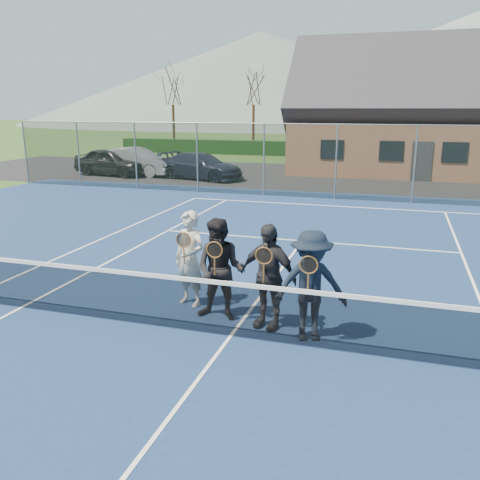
{
  "coord_description": "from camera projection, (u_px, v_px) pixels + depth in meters",
  "views": [
    {
      "loc": [
        2.41,
        -7.22,
        3.64
      ],
      "look_at": [
        -0.31,
        1.5,
        1.25
      ],
      "focal_mm": 38.0,
      "sensor_mm": 36.0,
      "label": 1
    }
  ],
  "objects": [
    {
      "name": "ground",
      "position": [
        350.0,
        179.0,
        26.76
      ],
      "size": [
        220.0,
        220.0,
        0.0
      ],
      "primitive_type": "plane",
      "color": "#2C4C1B",
      "rests_on": "ground"
    },
    {
      "name": "court_surface",
      "position": [
        231.0,
        337.0,
        8.29
      ],
      "size": [
        30.0,
        30.0,
        0.02
      ],
      "primitive_type": "cube",
      "color": "navy",
      "rests_on": "ground"
    },
    {
      "name": "tarmac_carpark",
      "position": [
        276.0,
        176.0,
        27.91
      ],
      "size": [
        40.0,
        12.0,
        0.01
      ],
      "primitive_type": "cube",
      "color": "black",
      "rests_on": "ground"
    },
    {
      "name": "hedge_row",
      "position": [
        366.0,
        150.0,
        37.71
      ],
      "size": [
        40.0,
        1.2,
        1.1
      ],
      "primitive_type": "cube",
      "color": "black",
      "rests_on": "ground"
    },
    {
      "name": "hill_west",
      "position": [
        261.0,
        80.0,
        100.95
      ],
      "size": [
        110.0,
        110.0,
        18.0
      ],
      "primitive_type": "cone",
      "color": "#506059",
      "rests_on": "ground"
    },
    {
      "name": "car_a",
      "position": [
        112.0,
        162.0,
        27.87
      ],
      "size": [
        4.61,
        2.41,
        1.5
      ],
      "primitive_type": "imported",
      "rotation": [
        0.0,
        0.0,
        1.42
      ],
      "color": "black",
      "rests_on": "ground"
    },
    {
      "name": "car_b",
      "position": [
        136.0,
        162.0,
        27.85
      ],
      "size": [
        4.66,
        1.92,
        1.5
      ],
      "primitive_type": "imported",
      "rotation": [
        0.0,
        0.0,
        1.5
      ],
      "color": "gray",
      "rests_on": "ground"
    },
    {
      "name": "car_c",
      "position": [
        201.0,
        166.0,
        26.41
      ],
      "size": [
        5.0,
        3.07,
        1.35
      ],
      "primitive_type": "imported",
      "rotation": [
        0.0,
        0.0,
        1.3
      ],
      "color": "#181B30",
      "rests_on": "ground"
    },
    {
      "name": "court_markings",
      "position": [
        231.0,
        336.0,
        8.28
      ],
      "size": [
        11.03,
        23.83,
        0.01
      ],
      "color": "white",
      "rests_on": "court_surface"
    },
    {
      "name": "tennis_net",
      "position": [
        231.0,
        307.0,
        8.15
      ],
      "size": [
        11.68,
        0.08,
        1.1
      ],
      "color": "slate",
      "rests_on": "ground"
    },
    {
      "name": "perimeter_fence",
      "position": [
        336.0,
        162.0,
        20.37
      ],
      "size": [
        30.07,
        0.07,
        3.02
      ],
      "color": "slate",
      "rests_on": "ground"
    },
    {
      "name": "clubhouse",
      "position": [
        434.0,
        101.0,
        28.29
      ],
      "size": [
        15.6,
        8.2,
        7.7
      ],
      "color": "#9E6B4C",
      "rests_on": "ground"
    },
    {
      "name": "tree_a",
      "position": [
        172.0,
        81.0,
        41.91
      ],
      "size": [
        3.2,
        3.2,
        7.77
      ],
      "color": "#382514",
      "rests_on": "ground"
    },
    {
      "name": "tree_b",
      "position": [
        254.0,
        79.0,
        39.89
      ],
      "size": [
        3.2,
        3.2,
        7.77
      ],
      "color": "#3C2216",
      "rests_on": "ground"
    },
    {
      "name": "tree_c",
      "position": [
        400.0,
        77.0,
        36.73
      ],
      "size": [
        3.2,
        3.2,
        7.77
      ],
      "color": "#362213",
      "rests_on": "ground"
    },
    {
      "name": "player_a",
      "position": [
        190.0,
        259.0,
        9.41
      ],
      "size": [
        0.76,
        0.63,
        1.8
      ],
      "color": "beige",
      "rests_on": "court_surface"
    },
    {
      "name": "player_b",
      "position": [
        220.0,
        270.0,
        8.79
      ],
      "size": [
        0.89,
        0.7,
        1.8
      ],
      "color": "black",
      "rests_on": "court_surface"
    },
    {
      "name": "player_c",
      "position": [
        268.0,
        276.0,
        8.45
      ],
      "size": [
        1.13,
        0.71,
        1.8
      ],
      "color": "#26252A",
      "rests_on": "court_surface"
    },
    {
      "name": "player_d",
      "position": [
        311.0,
        286.0,
        7.98
      ],
      "size": [
        1.31,
        1.0,
        1.8
      ],
      "color": "black",
      "rests_on": "court_surface"
    }
  ]
}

